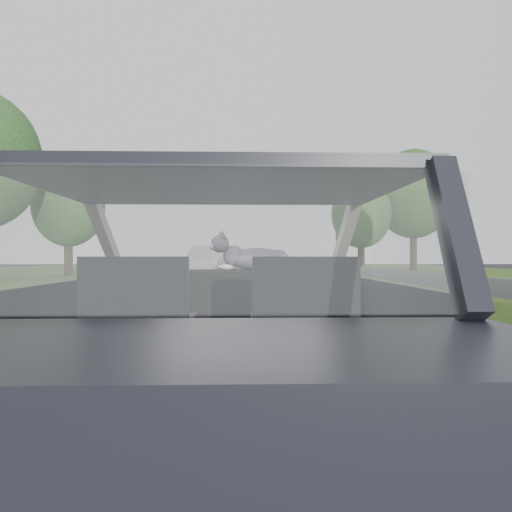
{
  "coord_description": "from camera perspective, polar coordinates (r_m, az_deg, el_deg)",
  "views": [
    {
      "loc": [
        0.09,
        -2.74,
        1.09
      ],
      "look_at": [
        0.2,
        0.54,
        1.09
      ],
      "focal_mm": 35.0,
      "sensor_mm": 36.0,
      "label": 1
    }
  ],
  "objects": [
    {
      "name": "subject_car",
      "position": [
        2.76,
        -3.75,
        -7.65
      ],
      "size": [
        1.8,
        4.0,
        1.45
      ],
      "primitive_type": "cube",
      "color": "black",
      "rests_on": "ground"
    },
    {
      "name": "other_car",
      "position": [
        23.46,
        -5.13,
        -0.76
      ],
      "size": [
        2.88,
        5.2,
        1.62
      ],
      "primitive_type": "imported",
      "rotation": [
        0.0,
        0.0,
        -0.2
      ],
      "color": "#B8B9BA",
      "rests_on": "ground"
    },
    {
      "name": "driver_seat",
      "position": [
        2.51,
        -13.2,
        -4.86
      ],
      "size": [
        0.5,
        0.72,
        0.42
      ],
      "primitive_type": "cube",
      "color": "black",
      "rests_on": "subject_car"
    },
    {
      "name": "dashboard",
      "position": [
        3.37,
        -3.39,
        -4.14
      ],
      "size": [
        1.58,
        0.45,
        0.3
      ],
      "primitive_type": "cube",
      "color": "black",
      "rests_on": "subject_car"
    },
    {
      "name": "ground",
      "position": [
        2.95,
        -3.75,
        -21.76
      ],
      "size": [
        140.0,
        140.0,
        0.0
      ],
      "primitive_type": "plane",
      "color": "#3C3C3E",
      "rests_on": "ground"
    },
    {
      "name": "guardrail",
      "position": [
        13.42,
        16.5,
        -2.25
      ],
      "size": [
        0.05,
        90.0,
        0.32
      ],
      "primitive_type": "cube",
      "color": "#989AA1",
      "rests_on": "ground"
    },
    {
      "name": "highway_sign",
      "position": [
        26.31,
        9.35,
        0.27
      ],
      "size": [
        0.47,
        0.96,
        2.49
      ],
      "primitive_type": "cube",
      "rotation": [
        0.0,
        0.0,
        -0.39
      ],
      "color": "#0A4414",
      "rests_on": "ground"
    },
    {
      "name": "steering_wheel",
      "position": [
        3.11,
        -10.93,
        -3.19
      ],
      "size": [
        0.36,
        0.36,
        0.04
      ],
      "primitive_type": "torus",
      "color": "black",
      "rests_on": "dashboard"
    },
    {
      "name": "tree_6",
      "position": [
        30.52,
        -20.64,
        3.65
      ],
      "size": [
        4.45,
        4.45,
        6.14
      ],
      "primitive_type": null,
      "rotation": [
        0.0,
        0.0,
        -0.1
      ],
      "color": "#1E3E15",
      "rests_on": "ground"
    },
    {
      "name": "tree_3",
      "position": [
        42.1,
        17.55,
        4.87
      ],
      "size": [
        8.26,
        8.26,
        9.43
      ],
      "primitive_type": null,
      "rotation": [
        0.0,
        0.0,
        0.43
      ],
      "color": "#1E3E15",
      "rests_on": "ground"
    },
    {
      "name": "tree_2",
      "position": [
        35.17,
        11.93,
        3.2
      ],
      "size": [
        4.77,
        4.77,
        6.2
      ],
      "primitive_type": null,
      "rotation": [
        0.0,
        0.0,
        0.19
      ],
      "color": "#1E3E15",
      "rests_on": "ground"
    },
    {
      "name": "passenger_seat",
      "position": [
        2.48,
        5.34,
        -4.92
      ],
      "size": [
        0.5,
        0.72,
        0.42
      ],
      "primitive_type": "cube",
      "color": "black",
      "rests_on": "subject_car"
    },
    {
      "name": "cat",
      "position": [
        3.36,
        0.21,
        -0.15
      ],
      "size": [
        0.6,
        0.31,
        0.26
      ],
      "primitive_type": "ellipsoid",
      "rotation": [
        0.0,
        0.0,
        0.25
      ],
      "color": "slate",
      "rests_on": "dashboard"
    }
  ]
}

